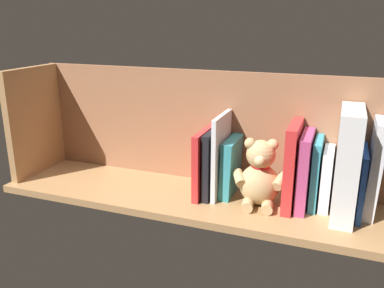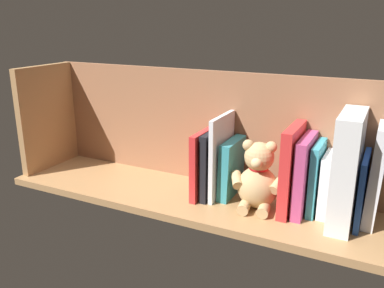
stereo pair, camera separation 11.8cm
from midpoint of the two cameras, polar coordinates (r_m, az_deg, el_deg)
name	(u,v)px [view 1 (the left image)]	position (r cm, az deg, el deg)	size (l,w,h in cm)	color
ground_plane	(192,197)	(124.37, -2.74, -7.58)	(117.86, 30.55, 2.20)	#A87A4C
shelf_back_panel	(206,127)	(129.23, -0.58, 2.41)	(117.86, 1.50, 35.95)	#976444
shelf_side_divider	(35,121)	(149.08, -23.43, 2.99)	(2.40, 24.55, 35.95)	#A87A4C
book_0	(374,168)	(115.25, 21.64, -3.25)	(2.94, 13.15, 26.28)	silver
book_1	(361,183)	(115.28, 20.08, -5.18)	(1.38, 15.85, 18.37)	blue
dictionary_thick_white	(347,164)	(111.60, 18.24, -2.70)	(5.76, 19.46, 29.38)	silver
book_2	(327,178)	(117.42, 15.72, -4.73)	(2.71, 12.29, 16.88)	silver
book_3	(316,173)	(116.76, 14.33, -4.03)	(2.02, 13.13, 19.60)	teal
book_4	(305,171)	(115.34, 12.80, -3.73)	(2.86, 16.17, 21.31)	#B23F72
book_5	(292,165)	(114.78, 11.13, -3.00)	(2.84, 17.30, 24.01)	red
teddy_bear	(260,176)	(114.89, 6.62, -4.56)	(15.79, 13.58, 19.63)	tan
book_6	(231,167)	(121.35, 2.76, -3.25)	(3.15, 13.97, 17.28)	teal
book_7	(221,155)	(119.89, 1.35, -1.61)	(1.30, 16.30, 24.67)	silver
book_8	(214,162)	(121.12, 0.30, -2.57)	(2.09, 16.88, 20.05)	black
book_9	(205,162)	(121.45, -0.95, -2.53)	(1.98, 18.13, 19.98)	red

